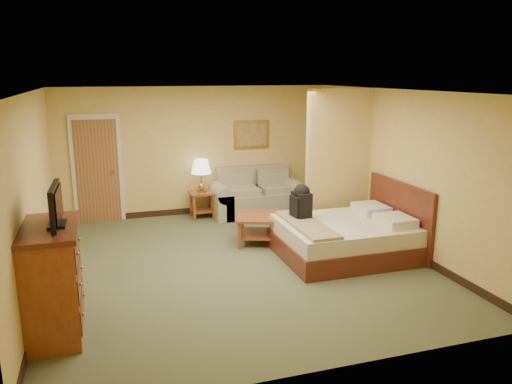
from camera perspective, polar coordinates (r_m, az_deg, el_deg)
name	(u,v)px	position (r m, az deg, el deg)	size (l,w,h in m)	color
floor	(236,263)	(7.75, -2.28, -8.13)	(6.00, 6.00, 0.00)	#535839
ceiling	(234,91)	(7.21, -2.47, 11.46)	(6.00, 6.00, 0.00)	white
back_wall	(196,151)	(10.25, -6.82, 4.65)	(5.50, 0.02, 2.60)	#D7B25B
left_wall	(34,194)	(7.18, -24.06, -0.20)	(0.02, 6.00, 2.60)	#D7B25B
right_wall	(397,170)	(8.50, 15.82, 2.44)	(0.02, 6.00, 2.60)	#D7B25B
partition	(338,163)	(8.99, 9.39, 3.34)	(1.20, 0.15, 2.60)	#D7B25B
door	(97,170)	(10.08, -17.69, 2.42)	(0.94, 0.16, 2.10)	beige
baseboard	(198,210)	(10.50, -6.62, -2.06)	(5.50, 0.02, 0.12)	black
loveseat	(257,199)	(10.33, 0.15, -0.79)	(1.89, 0.88, 0.96)	gray
side_table	(202,200)	(10.11, -6.20, -0.97)	(0.48, 0.48, 0.53)	brown
table_lamp	(201,167)	(9.96, -6.30, 2.83)	(0.40, 0.40, 0.66)	#AD863F
coffee_table	(260,223)	(8.53, 0.46, -3.58)	(0.98, 0.98, 0.49)	brown
wall_picture	(252,135)	(10.46, -0.51, 6.58)	(0.76, 0.04, 0.59)	#B78E3F
dresser	(53,280)	(5.99, -22.20, -9.31)	(0.61, 1.17, 1.25)	brown
tv	(56,207)	(5.73, -21.93, -1.56)	(0.19, 0.73, 0.45)	black
bed	(349,237)	(8.11, 10.62, -5.03)	(2.08, 1.77, 1.14)	#4F1C12
backpack	(302,201)	(7.99, 5.24, -1.01)	(0.26, 0.35, 0.57)	black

